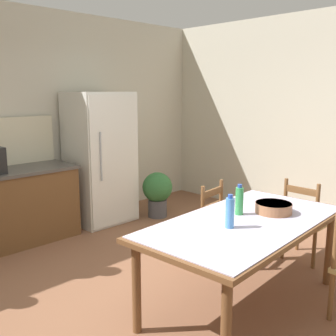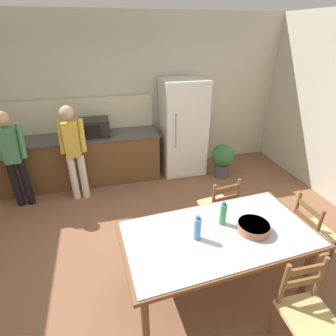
{
  "view_description": "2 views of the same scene",
  "coord_description": "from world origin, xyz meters",
  "px_view_note": "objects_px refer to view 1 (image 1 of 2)",
  "views": [
    {
      "loc": [
        -2.04,
        -2.33,
        1.83
      ],
      "look_at": [
        0.25,
        -0.01,
        1.19
      ],
      "focal_mm": 42.0,
      "sensor_mm": 36.0,
      "label": 1
    },
    {
      "loc": [
        -0.39,
        -2.39,
        2.59
      ],
      "look_at": [
        0.3,
        0.25,
        1.14
      ],
      "focal_mm": 28.0,
      "sensor_mm": 36.0,
      "label": 2
    }
  ],
  "objects_px": {
    "bottle_off_centre": "(239,201)",
    "chair_head_end": "(305,221)",
    "serving_bowl": "(274,207)",
    "refrigerator": "(100,158)",
    "chair_side_far_right": "(201,224)",
    "potted_plant": "(157,191)",
    "bottle_near_centre": "(230,212)",
    "dining_table": "(245,229)"
  },
  "relations": [
    {
      "from": "serving_bowl",
      "to": "chair_side_far_right",
      "type": "xyz_separation_m",
      "value": [
        0.05,
        0.88,
        -0.38
      ]
    },
    {
      "from": "dining_table",
      "to": "chair_head_end",
      "type": "distance_m",
      "value": 1.3
    },
    {
      "from": "refrigerator",
      "to": "dining_table",
      "type": "height_order",
      "value": "refrigerator"
    },
    {
      "from": "refrigerator",
      "to": "potted_plant",
      "type": "height_order",
      "value": "refrigerator"
    },
    {
      "from": "refrigerator",
      "to": "potted_plant",
      "type": "bearing_deg",
      "value": -31.92
    },
    {
      "from": "bottle_near_centre",
      "to": "bottle_off_centre",
      "type": "distance_m",
      "value": 0.37
    },
    {
      "from": "serving_bowl",
      "to": "chair_head_end",
      "type": "relative_size",
      "value": 0.35
    },
    {
      "from": "chair_head_end",
      "to": "chair_side_far_right",
      "type": "bearing_deg",
      "value": 49.98
    },
    {
      "from": "bottle_near_centre",
      "to": "bottle_off_centre",
      "type": "height_order",
      "value": "same"
    },
    {
      "from": "bottle_near_centre",
      "to": "chair_head_end",
      "type": "xyz_separation_m",
      "value": [
        1.51,
        0.09,
        -0.46
      ]
    },
    {
      "from": "serving_bowl",
      "to": "potted_plant",
      "type": "height_order",
      "value": "serving_bowl"
    },
    {
      "from": "bottle_off_centre",
      "to": "serving_bowl",
      "type": "bearing_deg",
      "value": -36.12
    },
    {
      "from": "serving_bowl",
      "to": "refrigerator",
      "type": "bearing_deg",
      "value": 87.28
    },
    {
      "from": "bottle_near_centre",
      "to": "chair_head_end",
      "type": "bearing_deg",
      "value": 3.44
    },
    {
      "from": "potted_plant",
      "to": "dining_table",
      "type": "bearing_deg",
      "value": -116.72
    },
    {
      "from": "bottle_near_centre",
      "to": "refrigerator",
      "type": "bearing_deg",
      "value": 75.32
    },
    {
      "from": "dining_table",
      "to": "chair_head_end",
      "type": "height_order",
      "value": "chair_head_end"
    },
    {
      "from": "refrigerator",
      "to": "bottle_off_centre",
      "type": "relative_size",
      "value": 6.76
    },
    {
      "from": "bottle_off_centre",
      "to": "chair_head_end",
      "type": "bearing_deg",
      "value": -2.66
    },
    {
      "from": "dining_table",
      "to": "serving_bowl",
      "type": "xyz_separation_m",
      "value": [
        0.35,
        -0.06,
        0.13
      ]
    },
    {
      "from": "serving_bowl",
      "to": "chair_side_far_right",
      "type": "bearing_deg",
      "value": 86.76
    },
    {
      "from": "refrigerator",
      "to": "chair_head_end",
      "type": "relative_size",
      "value": 2.01
    },
    {
      "from": "dining_table",
      "to": "serving_bowl",
      "type": "relative_size",
      "value": 6.3
    },
    {
      "from": "bottle_near_centre",
      "to": "chair_side_far_right",
      "type": "relative_size",
      "value": 0.3
    },
    {
      "from": "dining_table",
      "to": "bottle_off_centre",
      "type": "distance_m",
      "value": 0.26
    },
    {
      "from": "dining_table",
      "to": "chair_side_far_right",
      "type": "xyz_separation_m",
      "value": [
        0.4,
        0.82,
        -0.26
      ]
    },
    {
      "from": "refrigerator",
      "to": "chair_side_far_right",
      "type": "relative_size",
      "value": 2.01
    },
    {
      "from": "refrigerator",
      "to": "chair_side_far_right",
      "type": "height_order",
      "value": "refrigerator"
    },
    {
      "from": "chair_head_end",
      "to": "refrigerator",
      "type": "bearing_deg",
      "value": 16.86
    },
    {
      "from": "chair_head_end",
      "to": "bottle_off_centre",
      "type": "bearing_deg",
      "value": 87.75
    },
    {
      "from": "chair_side_far_right",
      "to": "bottle_near_centre",
      "type": "bearing_deg",
      "value": 45.1
    },
    {
      "from": "refrigerator",
      "to": "serving_bowl",
      "type": "height_order",
      "value": "refrigerator"
    },
    {
      "from": "serving_bowl",
      "to": "chair_head_end",
      "type": "height_order",
      "value": "chair_head_end"
    },
    {
      "from": "bottle_near_centre",
      "to": "serving_bowl",
      "type": "height_order",
      "value": "bottle_near_centre"
    },
    {
      "from": "chair_side_far_right",
      "to": "potted_plant",
      "type": "height_order",
      "value": "chair_side_far_right"
    },
    {
      "from": "bottle_off_centre",
      "to": "serving_bowl",
      "type": "relative_size",
      "value": 0.84
    },
    {
      "from": "serving_bowl",
      "to": "chair_side_far_right",
      "type": "distance_m",
      "value": 0.96
    },
    {
      "from": "chair_side_far_right",
      "to": "potted_plant",
      "type": "bearing_deg",
      "value": -124.62
    },
    {
      "from": "bottle_near_centre",
      "to": "chair_head_end",
      "type": "distance_m",
      "value": 1.58
    },
    {
      "from": "chair_side_far_right",
      "to": "chair_head_end",
      "type": "bearing_deg",
      "value": 132.17
    },
    {
      "from": "refrigerator",
      "to": "bottle_near_centre",
      "type": "relative_size",
      "value": 6.76
    },
    {
      "from": "serving_bowl",
      "to": "bottle_near_centre",
      "type": "bearing_deg",
      "value": 176.02
    }
  ]
}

